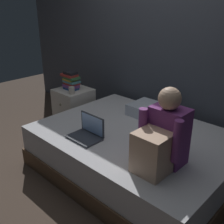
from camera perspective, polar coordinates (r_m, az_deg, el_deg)
name	(u,v)px	position (r m, az deg, el deg)	size (l,w,h in m)	color
ground_plane	(101,175)	(2.94, -2.26, -13.08)	(8.00, 8.00, 0.00)	#47382D
wall_back	(174,33)	(3.34, 12.88, 15.88)	(5.60, 0.10, 2.70)	#424751
bed	(135,152)	(2.89, 4.79, -8.48)	(2.00, 1.50, 0.46)	brown
nightstand	(74,109)	(3.85, -8.00, 0.69)	(0.44, 0.46, 0.57)	beige
person_sitting	(162,138)	(2.18, 10.54, -5.40)	(0.39, 0.44, 0.66)	#75337A
laptop	(88,132)	(2.66, -5.18, -4.28)	(0.32, 0.23, 0.22)	#333842
pillow	(154,112)	(3.13, 8.81, 0.04)	(0.56, 0.36, 0.13)	silver
book_stack	(71,81)	(3.72, -8.66, 6.56)	(0.24, 0.16, 0.25)	#284C84
mug	(72,90)	(3.57, -8.49, 4.53)	(0.08, 0.08, 0.09)	#BCB2A3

